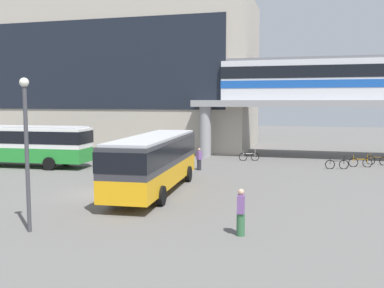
# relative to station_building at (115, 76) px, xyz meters

# --- Properties ---
(ground_plane) EXTENTS (120.00, 120.00, 0.00)m
(ground_plane) POSITION_rel_station_building_xyz_m (10.78, -15.43, -8.08)
(ground_plane) COLOR #605E5B
(station_building) EXTENTS (31.94, 13.35, 16.15)m
(station_building) POSITION_rel_station_building_xyz_m (0.00, 0.00, 0.00)
(station_building) COLOR #B2A899
(station_building) RESTS_ON ground_plane
(elevated_platform) EXTENTS (27.00, 6.31, 5.26)m
(elevated_platform) POSITION_rel_station_building_xyz_m (25.05, -5.72, -3.59)
(elevated_platform) COLOR gray
(elevated_platform) RESTS_ON ground_plane
(train) EXTENTS (23.92, 2.96, 3.84)m
(train) POSITION_rel_station_building_xyz_m (25.95, -5.72, -0.84)
(train) COLOR silver
(train) RESTS_ON elevated_platform
(bus_main) EXTENTS (3.28, 11.18, 3.22)m
(bus_main) POSITION_rel_station_building_xyz_m (13.58, -24.11, -6.09)
(bus_main) COLOR orange
(bus_main) RESTS_ON ground_plane
(bus_secondary) EXTENTS (11.16, 3.19, 3.22)m
(bus_secondary) POSITION_rel_station_building_xyz_m (0.12, -17.74, -6.09)
(bus_secondary) COLOR #268C33
(bus_secondary) RESTS_ON ground_plane
(bicycle_silver) EXTENTS (1.72, 0.60, 1.04)m
(bicycle_silver) POSITION_rel_station_building_xyz_m (17.06, -9.66, -7.72)
(bicycle_silver) COLOR black
(bicycle_silver) RESTS_ON ground_plane
(bicycle_brown) EXTENTS (1.67, 0.76, 1.04)m
(bicycle_brown) POSITION_rel_station_building_xyz_m (27.49, -9.45, -7.72)
(bicycle_brown) COLOR black
(bicycle_brown) RESTS_ON ground_plane
(bicycle_orange) EXTENTS (1.79, 0.18, 1.04)m
(bicycle_orange) POSITION_rel_station_building_xyz_m (26.03, -11.00, -7.72)
(bicycle_orange) COLOR black
(bicycle_orange) RESTS_ON ground_plane
(bicycle_black) EXTENTS (1.76, 0.46, 1.04)m
(bicycle_black) POSITION_rel_station_building_xyz_m (24.18, -12.54, -7.72)
(bicycle_black) COLOR black
(bicycle_black) RESTS_ON ground_plane
(pedestrian_near_building) EXTENTS (0.32, 0.41, 1.84)m
(pedestrian_near_building) POSITION_rel_station_building_xyz_m (19.56, -30.88, -7.20)
(pedestrian_near_building) COLOR #33663F
(pedestrian_near_building) RESTS_ON ground_plane
(pedestrian_by_bike_rack) EXTENTS (0.41, 0.47, 1.66)m
(pedestrian_by_bike_rack) POSITION_rel_station_building_xyz_m (14.12, -15.80, -7.30)
(pedestrian_by_bike_rack) COLOR #26262D
(pedestrian_by_bike_rack) RESTS_ON ground_plane
(lamp_post) EXTENTS (0.36, 0.36, 6.09)m
(lamp_post) POSITION_rel_station_building_xyz_m (11.36, -32.56, -4.47)
(lamp_post) COLOR #3F3F44
(lamp_post) RESTS_ON ground_plane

